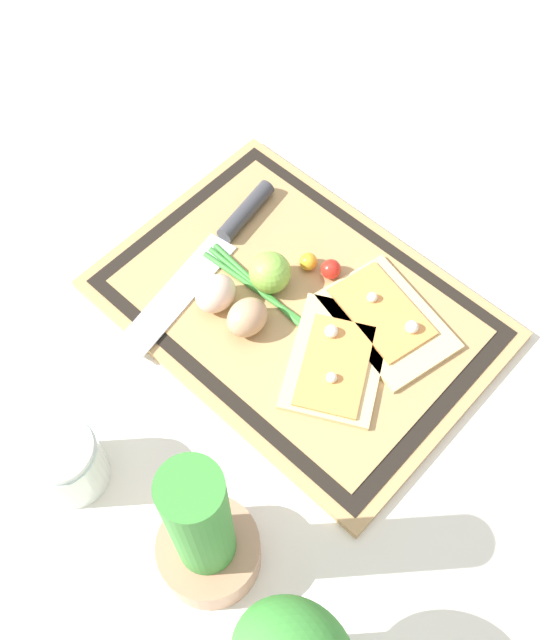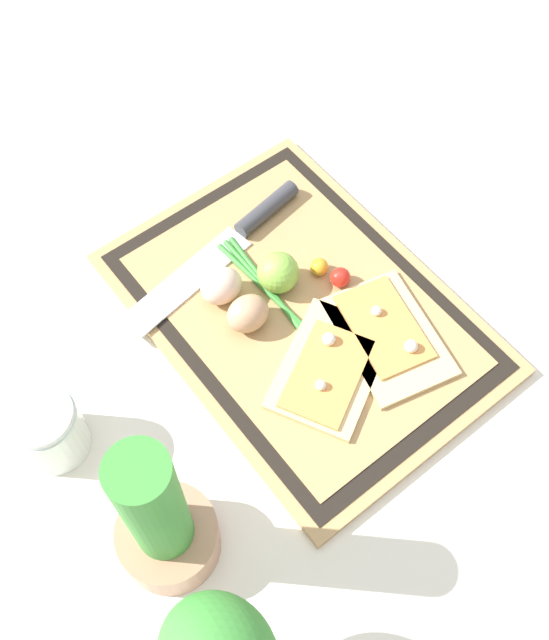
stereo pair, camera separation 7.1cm
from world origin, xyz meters
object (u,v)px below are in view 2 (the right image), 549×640
pizza_slice_near (388,334)px  lime (280,271)px  egg_pink (221,286)px  pizza_slice_far (329,368)px  herb_pot (162,523)px  egg_brown (248,314)px  knife (241,232)px  cherry_tomato_red (338,275)px  sauce_jar (49,431)px  cherry_tomato_yellow (319,267)px

pizza_slice_near → lime: bearing=21.1°
egg_pink → lime: size_ratio=1.02×
pizza_slice_far → herb_pot: (-0.05, 0.26, 0.06)m
egg_brown → egg_pink: bearing=2.3°
pizza_slice_far → knife: pizza_slice_far is taller
pizza_slice_far → egg_brown: bearing=18.3°
lime → cherry_tomato_red: size_ratio=2.06×
lime → pizza_slice_far: bearing=167.0°
pizza_slice_near → sauce_jar: sauce_jar is taller
pizza_slice_far → knife: bearing=-9.4°
cherry_tomato_yellow → herb_pot: size_ratio=0.09×
cherry_tomato_yellow → sauce_jar: size_ratio=0.27×
cherry_tomato_yellow → lime: bearing=70.3°
egg_brown → herb_pot: bearing=125.8°
pizza_slice_far → knife: 0.22m
knife → egg_brown: bearing=146.9°
egg_brown → egg_pink: size_ratio=1.00×
knife → cherry_tomato_yellow: same height
egg_brown → sauce_jar: size_ratio=0.63×
pizza_slice_far → cherry_tomato_yellow: pizza_slice_far is taller
knife → pizza_slice_far: bearing=170.6°
knife → herb_pot: 0.40m
egg_pink → herb_pot: herb_pot is taller
pizza_slice_near → herb_pot: 0.35m
pizza_slice_far → herb_pot: 0.27m
cherry_tomato_yellow → sauce_jar: bearing=88.5°
pizza_slice_far → sauce_jar: bearing=67.4°
knife → cherry_tomato_yellow: (-0.11, -0.04, 0.00)m
cherry_tomato_red → cherry_tomato_yellow: bearing=21.4°
herb_pot → sauce_jar: 0.18m
pizza_slice_near → egg_brown: egg_brown is taller
cherry_tomato_red → pizza_slice_far: bearing=134.9°
cherry_tomato_yellow → sauce_jar: sauce_jar is taller
pizza_slice_far → knife: (0.22, -0.04, 0.00)m
pizza_slice_near → cherry_tomato_red: cherry_tomato_red is taller
knife → lime: size_ratio=5.69×
knife → cherry_tomato_yellow: 0.11m
lime → cherry_tomato_yellow: lime is taller
egg_brown → egg_pink: (0.05, 0.00, 0.00)m
egg_brown → herb_pot: (-0.16, 0.22, 0.05)m
pizza_slice_near → sauce_jar: size_ratio=2.10×
knife → egg_pink: 0.10m
cherry_tomato_yellow → herb_pot: (-0.16, 0.34, 0.06)m
egg_pink → cherry_tomato_yellow: bearing=-111.7°
pizza_slice_far → cherry_tomato_red: cherry_tomato_red is taller
knife → egg_pink: bearing=128.8°
knife → cherry_tomato_red: bearing=-158.2°
pizza_slice_near → lime: (0.14, 0.05, 0.02)m
pizza_slice_near → herb_pot: size_ratio=0.74×
cherry_tomato_red → cherry_tomato_yellow: cherry_tomato_red is taller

